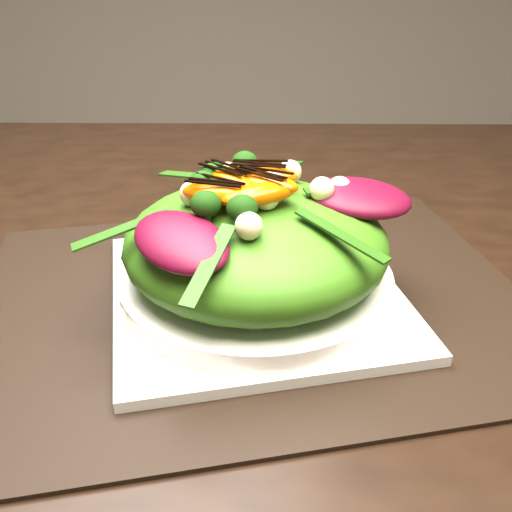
{
  "coord_description": "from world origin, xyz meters",
  "views": [
    {
      "loc": [
        -0.23,
        -0.54,
        1.04
      ],
      "look_at": [
        -0.23,
        -0.1,
        0.8
      ],
      "focal_mm": 42.0,
      "sensor_mm": 36.0,
      "label": 1
    }
  ],
  "objects_px": {
    "placemat": "(256,299)",
    "plate_base": "(256,293)",
    "orange_segment": "(240,181)",
    "salad_bowl": "(256,280)",
    "dining_table": "(482,266)",
    "lettuce_mound": "(256,242)"
  },
  "relations": [
    {
      "from": "salad_bowl",
      "to": "lettuce_mound",
      "type": "distance_m",
      "value": 0.04
    },
    {
      "from": "placemat",
      "to": "plate_base",
      "type": "height_order",
      "value": "plate_base"
    },
    {
      "from": "dining_table",
      "to": "orange_segment",
      "type": "height_order",
      "value": "dining_table"
    },
    {
      "from": "dining_table",
      "to": "lettuce_mound",
      "type": "relative_size",
      "value": 7.24
    },
    {
      "from": "placemat",
      "to": "orange_segment",
      "type": "height_order",
      "value": "orange_segment"
    },
    {
      "from": "orange_segment",
      "to": "dining_table",
      "type": "bearing_deg",
      "value": 18.59
    },
    {
      "from": "orange_segment",
      "to": "salad_bowl",
      "type": "bearing_deg",
      "value": -52.62
    },
    {
      "from": "salad_bowl",
      "to": "orange_segment",
      "type": "relative_size",
      "value": 3.68
    },
    {
      "from": "dining_table",
      "to": "salad_bowl",
      "type": "relative_size",
      "value": 6.88
    },
    {
      "from": "dining_table",
      "to": "plate_base",
      "type": "height_order",
      "value": "dining_table"
    },
    {
      "from": "placemat",
      "to": "dining_table",
      "type": "bearing_deg",
      "value": 23.24
    },
    {
      "from": "plate_base",
      "to": "orange_segment",
      "type": "distance_m",
      "value": 0.1
    },
    {
      "from": "dining_table",
      "to": "plate_base",
      "type": "xyz_separation_m",
      "value": [
        -0.23,
        -0.1,
        0.03
      ]
    },
    {
      "from": "lettuce_mound",
      "to": "orange_segment",
      "type": "relative_size",
      "value": 3.5
    },
    {
      "from": "placemat",
      "to": "orange_segment",
      "type": "bearing_deg",
      "value": 127.38
    },
    {
      "from": "plate_base",
      "to": "dining_table",
      "type": "bearing_deg",
      "value": 23.24
    },
    {
      "from": "plate_base",
      "to": "orange_segment",
      "type": "relative_size",
      "value": 3.84
    },
    {
      "from": "dining_table",
      "to": "lettuce_mound",
      "type": "distance_m",
      "value": 0.27
    },
    {
      "from": "placemat",
      "to": "plate_base",
      "type": "xyz_separation_m",
      "value": [
        0.0,
        0.0,
        0.01
      ]
    },
    {
      "from": "dining_table",
      "to": "orange_segment",
      "type": "xyz_separation_m",
      "value": [
        -0.25,
        -0.08,
        0.13
      ]
    },
    {
      "from": "dining_table",
      "to": "plate_base",
      "type": "distance_m",
      "value": 0.26
    },
    {
      "from": "salad_bowl",
      "to": "orange_segment",
      "type": "xyz_separation_m",
      "value": [
        -0.01,
        0.02,
        0.08
      ]
    }
  ]
}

